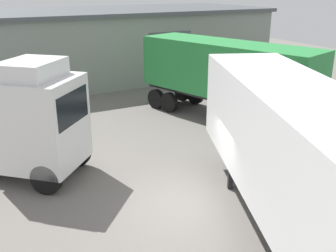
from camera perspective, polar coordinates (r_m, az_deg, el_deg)
ground_plane at (r=12.85m, az=3.11°, el=-10.98°), size 60.00×60.00×0.00m
warehouse_building at (r=28.97m, az=-16.44°, el=10.93°), size 31.41×9.88×4.87m
tractor_unit_white at (r=14.52m, az=-19.16°, el=0.35°), size 6.22×5.97×4.23m
container_trailer_green at (r=19.87m, az=8.33°, el=7.89°), size 5.28×9.71×3.93m
container_trailer_blue at (r=10.14m, az=18.61°, el=-3.95°), size 6.39×10.88×4.23m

